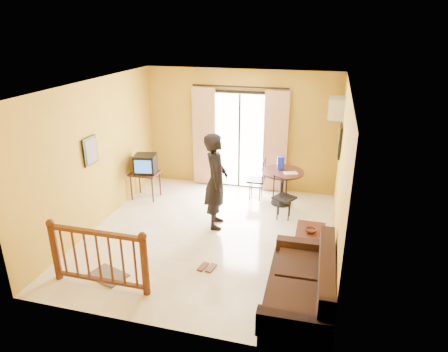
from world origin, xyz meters
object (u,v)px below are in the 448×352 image
(dining_table, at_px, (282,178))
(sofa, at_px, (304,291))
(television, at_px, (145,164))
(standing_person, at_px, (216,181))
(coffee_table, at_px, (310,239))

(dining_table, bearing_deg, sofa, -77.87)
(television, relative_size, sofa, 0.28)
(standing_person, bearing_deg, television, 53.38)
(standing_person, bearing_deg, sofa, -150.83)
(television, bearing_deg, coffee_table, -31.15)
(dining_table, relative_size, coffee_table, 1.04)
(dining_table, xyz_separation_m, standing_person, (-1.11, -1.33, 0.33))
(television, distance_m, coffee_table, 4.02)
(coffee_table, bearing_deg, dining_table, 111.12)
(television, xyz_separation_m, dining_table, (2.99, 0.48, -0.22))
(coffee_table, bearing_deg, standing_person, 163.11)
(coffee_table, xyz_separation_m, standing_person, (-1.84, 0.56, 0.68))
(television, relative_size, standing_person, 0.28)
(television, height_order, dining_table, television)
(television, height_order, standing_person, standing_person)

